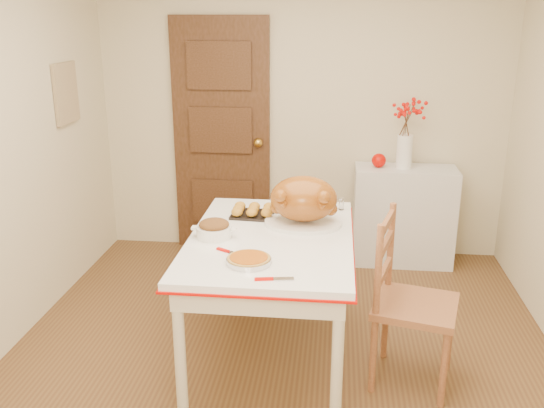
# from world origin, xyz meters

# --- Properties ---
(floor) EXTENTS (3.50, 4.00, 0.00)m
(floor) POSITION_xyz_m (0.00, 0.00, 0.00)
(floor) COLOR #53331C
(floor) RESTS_ON ground
(wall_back) EXTENTS (3.50, 0.00, 2.50)m
(wall_back) POSITION_xyz_m (0.00, 2.00, 1.25)
(wall_back) COLOR beige
(wall_back) RESTS_ON ground
(wall_front) EXTENTS (3.50, 0.00, 2.50)m
(wall_front) POSITION_xyz_m (0.00, -2.00, 1.25)
(wall_front) COLOR beige
(wall_front) RESTS_ON ground
(door_back) EXTENTS (0.85, 0.06, 2.06)m
(door_back) POSITION_xyz_m (-0.70, 1.97, 1.03)
(door_back) COLOR #341E0D
(door_back) RESTS_ON ground
(photo_board) EXTENTS (0.03, 0.35, 0.45)m
(photo_board) POSITION_xyz_m (-1.73, 1.20, 1.50)
(photo_board) COLOR tan
(photo_board) RESTS_ON ground
(sideboard) EXTENTS (0.84, 0.37, 0.84)m
(sideboard) POSITION_xyz_m (0.90, 1.78, 0.42)
(sideboard) COLOR silver
(sideboard) RESTS_ON floor
(kitchen_table) EXTENTS (0.96, 1.40, 0.84)m
(kitchen_table) POSITION_xyz_m (-0.05, 0.10, 0.42)
(kitchen_table) COLOR white
(kitchen_table) RESTS_ON floor
(chair_oak) EXTENTS (0.55, 0.55, 1.02)m
(chair_oak) POSITION_xyz_m (0.79, 0.00, 0.51)
(chair_oak) COLOR #A1633A
(chair_oak) RESTS_ON floor
(berry_vase) EXTENTS (0.30, 0.30, 0.58)m
(berry_vase) POSITION_xyz_m (0.87, 1.78, 1.13)
(berry_vase) COLOR white
(berry_vase) RESTS_ON sideboard
(apple) EXTENTS (0.12, 0.12, 0.12)m
(apple) POSITION_xyz_m (0.66, 1.78, 0.90)
(apple) COLOR #C70700
(apple) RESTS_ON sideboard
(turkey_platter) EXTENTS (0.53, 0.46, 0.30)m
(turkey_platter) POSITION_xyz_m (0.12, 0.31, 0.99)
(turkey_platter) COLOR #A2541F
(turkey_platter) RESTS_ON kitchen_table
(pumpkin_pie) EXTENTS (0.30, 0.30, 0.05)m
(pumpkin_pie) POSITION_xyz_m (-0.13, -0.30, 0.87)
(pumpkin_pie) COLOR #A9500E
(pumpkin_pie) RESTS_ON kitchen_table
(stuffing_dish) EXTENTS (0.30, 0.26, 0.10)m
(stuffing_dish) POSITION_xyz_m (-0.38, 0.05, 0.89)
(stuffing_dish) COLOR brown
(stuffing_dish) RESTS_ON kitchen_table
(rolls_tray) EXTENTS (0.28, 0.23, 0.07)m
(rolls_tray) POSITION_xyz_m (-0.21, 0.44, 0.88)
(rolls_tray) COLOR #AD7A22
(rolls_tray) RESTS_ON kitchen_table
(pie_server) EXTENTS (0.20, 0.09, 0.01)m
(pie_server) POSITION_xyz_m (0.03, -0.48, 0.85)
(pie_server) COLOR silver
(pie_server) RESTS_ON kitchen_table
(carving_knife) EXTENTS (0.23, 0.17, 0.01)m
(carving_knife) POSITION_xyz_m (-0.23, -0.19, 0.85)
(carving_knife) COLOR silver
(carving_knife) RESTS_ON kitchen_table
(drinking_glass) EXTENTS (0.06, 0.06, 0.10)m
(drinking_glass) POSITION_xyz_m (-0.00, 0.65, 0.89)
(drinking_glass) COLOR white
(drinking_glass) RESTS_ON kitchen_table
(shaker_pair) EXTENTS (0.08, 0.04, 0.08)m
(shaker_pair) POSITION_xyz_m (0.33, 0.63, 0.88)
(shaker_pair) COLOR white
(shaker_pair) RESTS_ON kitchen_table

